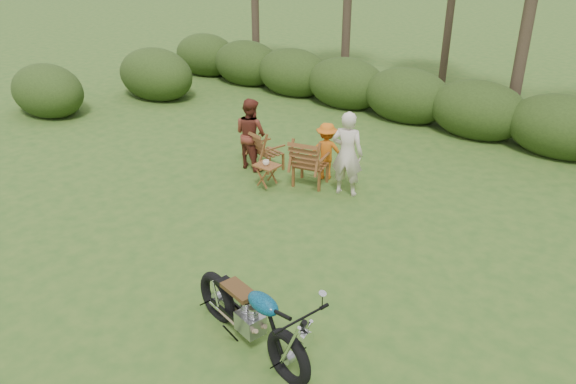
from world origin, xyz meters
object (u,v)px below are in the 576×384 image
Objects in this scene: cup at (266,163)px; lawn_chair_right at (310,184)px; child at (326,178)px; motorcycle at (251,344)px; adult_b at (252,167)px; lawn_chair_left at (269,169)px; side_table at (267,176)px; adult_a at (345,194)px.

lawn_chair_right is at bearing 50.78° from cup.
motorcycle is at bearing 85.51° from child.
motorcycle is 1.36× the size of adult_b.
adult_b is at bearing -10.28° from child.
adult_b reaches higher than lawn_chair_left.
lawn_chair_right reaches higher than lawn_chair_left.
lawn_chair_left is 0.75× the size of child.
adult_b is at bearing 38.65° from lawn_chair_left.
adult_a is at bearing 29.74° from side_table.
cup reaches higher than child.
cup is (0.63, -0.78, 0.56)m from lawn_chair_left.
lawn_chair_left is 1.02m from side_table.
cup is at bearing 31.64° from child.
side_table is at bearing 152.30° from adult_b.
side_table is (-0.58, -0.69, 0.25)m from lawn_chair_right.
side_table is 0.30× the size of adult_a.
lawn_chair_left is 6.89× the size of cup.
side_table is (0.63, -0.76, 0.25)m from lawn_chair_left.
lawn_chair_right is at bearing -171.84° from lawn_chair_left.
child is at bearing -156.97° from adult_b.
motorcycle reaches higher than side_table.
lawn_chair_right is 1.14× the size of lawn_chair_left.
lawn_chair_left is at bearing 128.80° from cup.
cup is 1.71m from adult_a.
lawn_chair_right is 0.48m from child.
side_table reaches higher than lawn_chair_left.
lawn_chair_right is at bearing 49.96° from side_table.
adult_b is at bearing 149.34° from side_table.
cup is (-0.00, -0.02, 0.31)m from side_table.
motorcycle is at bearing 92.29° from adult_a.
adult_b reaches higher than child.
lawn_chair_right is at bearing 129.45° from motorcycle.
side_table is at bearing 12.49° from adult_a.
adult_a is 2.37m from adult_b.
child is at bearing -43.28° from adult_a.
motorcycle is 1.25× the size of adult_a.
adult_a is (-1.58, 4.45, 0.00)m from motorcycle.
lawn_chair_right reaches higher than side_table.
lawn_chair_left is 1.15m from cup.
cup is at bearing 34.61° from lawn_chair_right.
motorcycle is at bearing -50.96° from side_table.
motorcycle is 4.72m from side_table.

